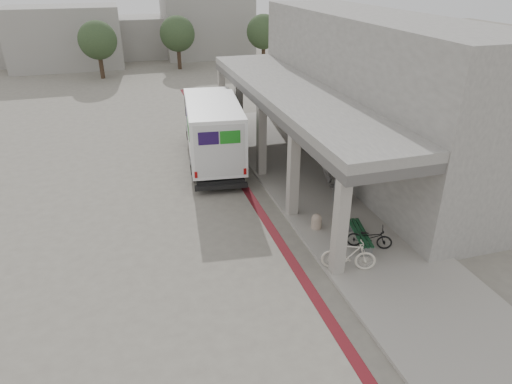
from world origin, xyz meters
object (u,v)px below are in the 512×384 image
object	(u,v)px
bench	(360,235)
bicycle_cream	(349,255)
bicycle_black	(369,237)
fedex_truck	(213,129)
utility_cabinet	(343,192)

from	to	relation	value
bench	bicycle_cream	world-z (taller)	bicycle_cream
bicycle_black	bicycle_cream	world-z (taller)	bicycle_cream
fedex_truck	bicycle_cream	distance (m)	10.53
utility_cabinet	bicycle_black	xyz separation A→B (m)	(-0.62, -3.30, -0.09)
fedex_truck	utility_cabinet	size ratio (longest dim) A/B	7.87
utility_cabinet	bicycle_cream	distance (m)	4.62
fedex_truck	utility_cabinet	bearing A→B (deg)	-49.00
bench	utility_cabinet	xyz separation A→B (m)	(0.79, 2.96, 0.17)
bench	utility_cabinet	world-z (taller)	utility_cabinet
bicycle_cream	bench	bearing A→B (deg)	-18.40
bench	bicycle_black	distance (m)	0.39
fedex_truck	utility_cabinet	xyz separation A→B (m)	(4.09, -6.03, -1.11)
fedex_truck	bench	world-z (taller)	fedex_truck
utility_cabinet	bench	bearing A→B (deg)	-117.31
bicycle_cream	bicycle_black	bearing A→B (deg)	-31.56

